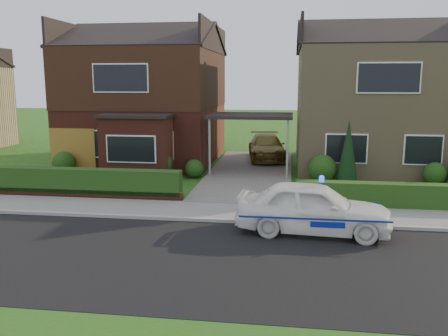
# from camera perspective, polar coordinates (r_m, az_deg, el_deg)

# --- Properties ---
(ground) EXTENTS (120.00, 120.00, 0.00)m
(ground) POSITION_cam_1_polar(r_m,az_deg,el_deg) (11.74, -1.35, -10.95)
(ground) COLOR #184F15
(ground) RESTS_ON ground
(road) EXTENTS (60.00, 6.00, 0.02)m
(road) POSITION_cam_1_polar(r_m,az_deg,el_deg) (11.74, -1.35, -10.95)
(road) COLOR black
(road) RESTS_ON ground
(kerb) EXTENTS (60.00, 0.16, 0.12)m
(kerb) POSITION_cam_1_polar(r_m,az_deg,el_deg) (14.57, 0.58, -6.39)
(kerb) COLOR #9E9993
(kerb) RESTS_ON ground
(sidewalk) EXTENTS (60.00, 2.00, 0.10)m
(sidewalk) POSITION_cam_1_polar(r_m,az_deg,el_deg) (15.58, 1.08, -5.31)
(sidewalk) COLOR slate
(sidewalk) RESTS_ON ground
(driveway) EXTENTS (3.80, 12.00, 0.12)m
(driveway) POSITION_cam_1_polar(r_m,az_deg,el_deg) (22.26, 3.19, -0.49)
(driveway) COLOR #666059
(driveway) RESTS_ON ground
(house_left) EXTENTS (7.50, 9.53, 7.25)m
(house_left) POSITION_cam_1_polar(r_m,az_deg,el_deg) (25.82, -9.23, 9.28)
(house_left) COLOR maroon
(house_left) RESTS_ON ground
(house_right) EXTENTS (7.50, 8.06, 7.25)m
(house_right) POSITION_cam_1_polar(r_m,az_deg,el_deg) (25.11, 17.33, 8.58)
(house_right) COLOR tan
(house_right) RESTS_ON ground
(carport_link) EXTENTS (3.80, 3.00, 2.77)m
(carport_link) POSITION_cam_1_polar(r_m,az_deg,el_deg) (21.87, 3.25, 6.18)
(carport_link) COLOR black
(carport_link) RESTS_ON ground
(garage_door) EXTENTS (2.20, 0.10, 2.10)m
(garage_door) POSITION_cam_1_polar(r_m,az_deg,el_deg) (23.26, -17.71, 1.98)
(garage_door) COLOR #9A6A21
(garage_door) RESTS_ON ground
(dwarf_wall) EXTENTS (7.70, 0.25, 0.36)m
(dwarf_wall) POSITION_cam_1_polar(r_m,az_deg,el_deg) (18.24, -16.87, -2.99)
(dwarf_wall) COLOR maroon
(dwarf_wall) RESTS_ON ground
(hedge_left) EXTENTS (7.50, 0.55, 0.90)m
(hedge_left) POSITION_cam_1_polar(r_m,az_deg,el_deg) (18.42, -16.65, -3.43)
(hedge_left) COLOR #173410
(hedge_left) RESTS_ON ground
(hedge_right) EXTENTS (7.50, 0.55, 0.80)m
(hedge_right) POSITION_cam_1_polar(r_m,az_deg,el_deg) (17.17, 21.27, -4.71)
(hedge_right) COLOR #173410
(hedge_right) RESTS_ON ground
(shrub_left_far) EXTENTS (1.08, 1.08, 1.08)m
(shrub_left_far) POSITION_cam_1_polar(r_m,az_deg,el_deg) (23.04, -18.69, 0.56)
(shrub_left_far) COLOR #173410
(shrub_left_far) RESTS_ON ground
(shrub_left_mid) EXTENTS (1.32, 1.32, 1.32)m
(shrub_left_mid) POSITION_cam_1_polar(r_m,az_deg,el_deg) (21.21, -8.01, 0.52)
(shrub_left_mid) COLOR #173410
(shrub_left_mid) RESTS_ON ground
(shrub_left_near) EXTENTS (0.84, 0.84, 0.84)m
(shrub_left_near) POSITION_cam_1_polar(r_m,az_deg,el_deg) (21.16, -3.60, -0.08)
(shrub_left_near) COLOR #173410
(shrub_left_near) RESTS_ON ground
(shrub_right_near) EXTENTS (1.20, 1.20, 1.20)m
(shrub_right_near) POSITION_cam_1_polar(r_m,az_deg,el_deg) (20.57, 11.76, -0.07)
(shrub_right_near) COLOR #173410
(shrub_right_near) RESTS_ON ground
(shrub_right_mid) EXTENTS (0.96, 0.96, 0.96)m
(shrub_right_mid) POSITION_cam_1_polar(r_m,az_deg,el_deg) (21.50, 24.05, -0.64)
(shrub_right_mid) COLOR #173410
(shrub_right_mid) RESTS_ON ground
(conifer_a) EXTENTS (0.90, 0.90, 2.60)m
(conifer_a) POSITION_cam_1_polar(r_m,az_deg,el_deg) (20.35, 14.67, 1.69)
(conifer_a) COLOR black
(conifer_a) RESTS_ON ground
(police_car) EXTENTS (3.98, 4.45, 1.64)m
(police_car) POSITION_cam_1_polar(r_m,az_deg,el_deg) (13.67, 10.68, -4.76)
(police_car) COLOR white
(police_car) RESTS_ON ground
(driveway_car) EXTENTS (2.36, 4.72, 1.32)m
(driveway_car) POSITION_cam_1_polar(r_m,az_deg,el_deg) (25.55, 5.15, 2.54)
(driveway_car) COLOR brown
(driveway_car) RESTS_ON driveway
(potted_plant_a) EXTENTS (0.48, 0.37, 0.84)m
(potted_plant_a) POSITION_cam_1_polar(r_m,az_deg,el_deg) (19.75, -21.57, -1.57)
(potted_plant_a) COLOR gray
(potted_plant_a) RESTS_ON ground
(potted_plant_b) EXTENTS (0.57, 0.54, 0.82)m
(potted_plant_b) POSITION_cam_1_polar(r_m,az_deg,el_deg) (18.19, -11.05, -2.03)
(potted_plant_b) COLOR gray
(potted_plant_b) RESTS_ON ground
(potted_plant_c) EXTENTS (0.60, 0.60, 0.83)m
(potted_plant_c) POSITION_cam_1_polar(r_m,az_deg,el_deg) (17.75, -6.23, -2.19)
(potted_plant_c) COLOR gray
(potted_plant_c) RESTS_ON ground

